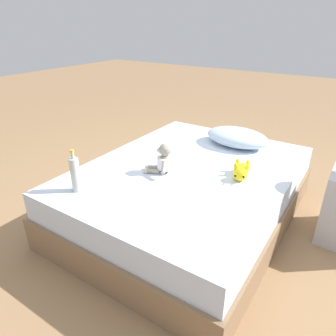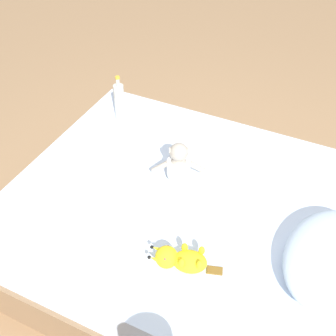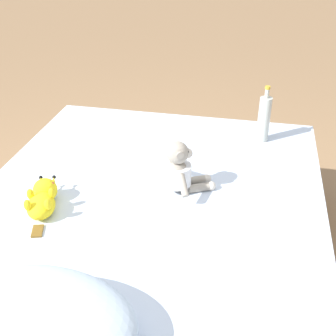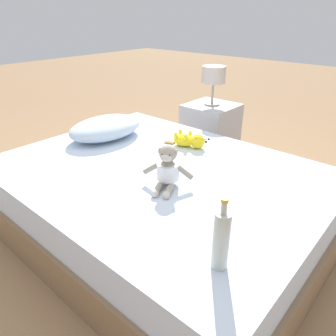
{
  "view_description": "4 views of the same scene",
  "coord_description": "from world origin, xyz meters",
  "px_view_note": "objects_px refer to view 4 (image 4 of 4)",
  "views": [
    {
      "loc": [
        1.06,
        -1.91,
        1.51
      ],
      "look_at": [
        -0.05,
        -0.23,
        0.54
      ],
      "focal_mm": 32.92,
      "sensor_mm": 36.0,
      "label": 1
    },
    {
      "loc": [
        1.47,
        0.54,
        2.08
      ],
      "look_at": [
        -0.06,
        -0.21,
        0.56
      ],
      "focal_mm": 47.49,
      "sensor_mm": 36.0,
      "label": 2
    },
    {
      "loc": [
        -0.4,
        1.41,
        1.53
      ],
      "look_at": [
        -0.06,
        -0.2,
        0.55
      ],
      "focal_mm": 47.44,
      "sensor_mm": 36.0,
      "label": 3
    },
    {
      "loc": [
        -1.27,
        -1.18,
        1.33
      ],
      "look_at": [
        -0.11,
        -0.17,
        0.56
      ],
      "focal_mm": 34.13,
      "sensor_mm": 36.0,
      "label": 4
    }
  ],
  "objects_px": {
    "plush_monkey": "(167,169)",
    "glass_bottle": "(221,240)",
    "bed": "(159,201)",
    "plush_yellow_creature": "(190,140)",
    "nightstand": "(210,132)",
    "bedside_lamp": "(214,76)",
    "pillow": "(106,128)"
  },
  "relations": [
    {
      "from": "plush_monkey",
      "to": "glass_bottle",
      "type": "distance_m",
      "value": 0.65
    },
    {
      "from": "plush_monkey",
      "to": "bed",
      "type": "bearing_deg",
      "value": 55.63
    },
    {
      "from": "bed",
      "to": "plush_yellow_creature",
      "type": "height_order",
      "value": "plush_yellow_creature"
    },
    {
      "from": "bed",
      "to": "nightstand",
      "type": "height_order",
      "value": "nightstand"
    },
    {
      "from": "bed",
      "to": "plush_yellow_creature",
      "type": "xyz_separation_m",
      "value": [
        0.4,
        0.07,
        0.28
      ]
    },
    {
      "from": "bed",
      "to": "bedside_lamp",
      "type": "height_order",
      "value": "bedside_lamp"
    },
    {
      "from": "plush_yellow_creature",
      "to": "nightstand",
      "type": "distance_m",
      "value": 0.88
    },
    {
      "from": "pillow",
      "to": "bedside_lamp",
      "type": "relative_size",
      "value": 1.74
    },
    {
      "from": "bed",
      "to": "pillow",
      "type": "height_order",
      "value": "pillow"
    },
    {
      "from": "glass_bottle",
      "to": "bedside_lamp",
      "type": "height_order",
      "value": "bedside_lamp"
    },
    {
      "from": "plush_monkey",
      "to": "bedside_lamp",
      "type": "relative_size",
      "value": 0.79
    },
    {
      "from": "plush_yellow_creature",
      "to": "glass_bottle",
      "type": "xyz_separation_m",
      "value": [
        -0.85,
        -0.8,
        0.08
      ]
    },
    {
      "from": "glass_bottle",
      "to": "plush_yellow_creature",
      "type": "bearing_deg",
      "value": 43.18
    },
    {
      "from": "pillow",
      "to": "glass_bottle",
      "type": "distance_m",
      "value": 1.5
    },
    {
      "from": "glass_bottle",
      "to": "nightstand",
      "type": "relative_size",
      "value": 0.55
    },
    {
      "from": "plush_monkey",
      "to": "bedside_lamp",
      "type": "height_order",
      "value": "bedside_lamp"
    },
    {
      "from": "bed",
      "to": "glass_bottle",
      "type": "distance_m",
      "value": 0.93
    },
    {
      "from": "nightstand",
      "to": "bedside_lamp",
      "type": "relative_size",
      "value": 1.58
    },
    {
      "from": "plush_yellow_creature",
      "to": "nightstand",
      "type": "height_order",
      "value": "plush_yellow_creature"
    },
    {
      "from": "plush_monkey",
      "to": "nightstand",
      "type": "distance_m",
      "value": 1.45
    },
    {
      "from": "plush_monkey",
      "to": "nightstand",
      "type": "xyz_separation_m",
      "value": [
        1.29,
        0.59,
        -0.29
      ]
    },
    {
      "from": "plush_yellow_creature",
      "to": "glass_bottle",
      "type": "distance_m",
      "value": 1.17
    },
    {
      "from": "bed",
      "to": "plush_monkey",
      "type": "xyz_separation_m",
      "value": [
        -0.12,
        -0.17,
        0.33
      ]
    },
    {
      "from": "bed",
      "to": "bedside_lamp",
      "type": "xyz_separation_m",
      "value": [
        1.17,
        0.41,
        0.57
      ]
    },
    {
      "from": "bed",
      "to": "pillow",
      "type": "distance_m",
      "value": 0.74
    },
    {
      "from": "bed",
      "to": "nightstand",
      "type": "distance_m",
      "value": 1.24
    },
    {
      "from": "plush_yellow_creature",
      "to": "bedside_lamp",
      "type": "distance_m",
      "value": 0.9
    },
    {
      "from": "bed",
      "to": "glass_bottle",
      "type": "xyz_separation_m",
      "value": [
        -0.46,
        -0.73,
        0.36
      ]
    },
    {
      "from": "pillow",
      "to": "bed",
      "type": "bearing_deg",
      "value": -100.97
    },
    {
      "from": "plush_yellow_creature",
      "to": "bedside_lamp",
      "type": "height_order",
      "value": "bedside_lamp"
    },
    {
      "from": "bedside_lamp",
      "to": "glass_bottle",
      "type": "bearing_deg",
      "value": -144.96
    },
    {
      "from": "bed",
      "to": "plush_yellow_creature",
      "type": "distance_m",
      "value": 0.49
    }
  ]
}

